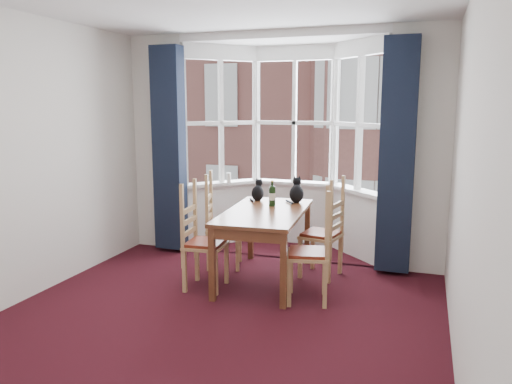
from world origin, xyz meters
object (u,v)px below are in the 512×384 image
at_px(chair_right_near, 317,255).
at_px(candle_tall, 229,178).
at_px(dining_table, 265,219).
at_px(wine_bottle, 272,195).
at_px(chair_right_far, 329,236).
at_px(cat_right, 297,192).
at_px(chair_left_far, 217,228).
at_px(chair_left_near, 197,244).
at_px(cat_left, 258,192).

bearing_deg(chair_right_near, candle_tall, 134.33).
bearing_deg(dining_table, chair_right_near, -30.87).
height_order(dining_table, wine_bottle, wine_bottle).
relative_size(chair_right_far, cat_right, 2.90).
bearing_deg(chair_right_far, candle_tall, 150.11).
distance_m(dining_table, chair_right_far, 0.76).
distance_m(chair_left_far, candle_tall, 1.07).
bearing_deg(chair_right_near, chair_left_near, -178.51).
relative_size(chair_left_far, chair_right_near, 1.00).
height_order(chair_right_far, cat_left, cat_left).
distance_m(chair_left_far, chair_right_far, 1.34).
bearing_deg(chair_right_far, cat_right, 151.85).
xyz_separation_m(chair_left_far, cat_right, (0.90, 0.27, 0.44)).
height_order(dining_table, chair_right_far, chair_right_far).
height_order(chair_left_far, candle_tall, candle_tall).
xyz_separation_m(chair_left_far, cat_left, (0.44, 0.24, 0.42)).
bearing_deg(chair_right_far, chair_left_near, -149.01).
distance_m(chair_left_near, chair_right_far, 1.46).
xyz_separation_m(chair_right_far, cat_left, (-0.90, 0.20, 0.42)).
relative_size(chair_right_near, wine_bottle, 3.13).
height_order(chair_left_near, chair_right_near, same).
bearing_deg(chair_left_far, wine_bottle, -1.66).
bearing_deg(wine_bottle, chair_left_near, -131.48).
distance_m(chair_left_near, candle_tall, 1.74).
xyz_separation_m(chair_left_far, chair_right_near, (1.36, -0.68, 0.00)).
relative_size(chair_left_far, wine_bottle, 3.13).
bearing_deg(cat_left, wine_bottle, -45.43).
xyz_separation_m(chair_right_near, candle_tall, (-1.58, 1.61, 0.46)).
bearing_deg(chair_left_far, chair_right_far, 1.79).
relative_size(cat_left, candle_tall, 2.06).
bearing_deg(candle_tall, cat_left, -46.71).
distance_m(chair_right_near, candle_tall, 2.30).
height_order(chair_left_near, wine_bottle, wine_bottle).
height_order(chair_right_far, candle_tall, candle_tall).
xyz_separation_m(dining_table, chair_right_near, (0.67, -0.40, -0.23)).
bearing_deg(cat_right, chair_left_far, -163.15).
xyz_separation_m(chair_left_near, candle_tall, (-0.30, 1.65, 0.46)).
bearing_deg(chair_right_near, cat_right, 115.57).
xyz_separation_m(cat_right, wine_bottle, (-0.21, -0.29, 0.01)).
height_order(chair_right_near, cat_left, cat_left).
distance_m(dining_table, wine_bottle, 0.34).
bearing_deg(chair_right_far, wine_bottle, -174.50).
height_order(chair_left_far, chair_right_near, same).
xyz_separation_m(dining_table, chair_left_far, (-0.69, 0.28, -0.23)).
distance_m(dining_table, cat_left, 0.61).
relative_size(cat_right, candle_tall, 2.38).
bearing_deg(chair_left_far, chair_right_near, -26.51).
bearing_deg(chair_left_far, chair_left_near, -83.28).
height_order(chair_left_near, chair_left_far, same).
bearing_deg(candle_tall, dining_table, -53.19).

